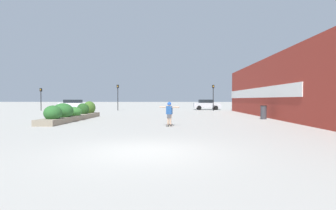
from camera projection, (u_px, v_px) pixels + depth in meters
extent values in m
plane|color=#A3A099|center=(144.00, 151.00, 7.87)|extent=(300.00, 300.00, 0.00)
cube|color=maroon|center=(281.00, 86.00, 19.86)|extent=(0.60, 31.99, 5.11)
cube|color=white|center=(253.00, 93.00, 25.85)|extent=(0.06, 20.04, 0.92)
cube|color=gray|center=(74.00, 118.00, 19.60)|extent=(1.23, 9.27, 0.37)
ellipsoid|color=#286028|center=(53.00, 113.00, 16.14)|extent=(1.07, 1.17, 0.94)
ellipsoid|color=#286028|center=(63.00, 111.00, 17.74)|extent=(1.34, 1.42, 1.07)
ellipsoid|color=#33702D|center=(73.00, 112.00, 19.34)|extent=(1.32, 1.16, 0.74)
ellipsoid|color=#234C1E|center=(83.00, 109.00, 21.60)|extent=(1.01, 0.83, 1.00)
ellipsoid|color=#3D6623|center=(89.00, 108.00, 23.31)|extent=(1.05, 1.22, 1.17)
cube|color=black|center=(169.00, 125.00, 15.18)|extent=(0.41, 0.59, 0.01)
cylinder|color=beige|center=(169.00, 125.00, 15.40)|extent=(0.08, 0.08, 0.06)
cylinder|color=beige|center=(172.00, 125.00, 15.32)|extent=(0.08, 0.08, 0.06)
cylinder|color=beige|center=(166.00, 126.00, 15.04)|extent=(0.08, 0.08, 0.06)
cylinder|color=beige|center=(169.00, 126.00, 14.97)|extent=(0.08, 0.08, 0.06)
cylinder|color=tan|center=(168.00, 119.00, 15.20)|extent=(0.14, 0.14, 0.60)
cylinder|color=tan|center=(170.00, 119.00, 15.15)|extent=(0.14, 0.14, 0.60)
cube|color=#4C4C51|center=(169.00, 116.00, 15.17)|extent=(0.27, 0.24, 0.22)
cube|color=#234C8C|center=(169.00, 110.00, 15.16)|extent=(0.38, 0.28, 0.47)
cylinder|color=tan|center=(163.00, 107.00, 15.31)|extent=(0.44, 0.24, 0.08)
cylinder|color=tan|center=(176.00, 107.00, 15.00)|extent=(0.44, 0.24, 0.08)
sphere|color=tan|center=(169.00, 104.00, 15.16)|extent=(0.20, 0.20, 0.20)
sphere|color=blue|center=(169.00, 104.00, 15.15)|extent=(0.23, 0.23, 0.23)
cylinder|color=#38383D|center=(264.00, 113.00, 20.60)|extent=(0.46, 0.46, 1.03)
cylinder|color=black|center=(264.00, 106.00, 20.59)|extent=(0.48, 0.48, 0.05)
cube|color=silver|center=(74.00, 105.00, 43.14)|extent=(4.73, 1.86, 0.67)
cube|color=black|center=(73.00, 101.00, 43.13)|extent=(2.60, 1.63, 0.53)
cylinder|color=black|center=(85.00, 107.00, 43.98)|extent=(0.62, 0.22, 0.62)
cylinder|color=black|center=(81.00, 107.00, 42.22)|extent=(0.62, 0.22, 0.62)
cylinder|color=black|center=(68.00, 107.00, 44.07)|extent=(0.62, 0.22, 0.62)
cylinder|color=black|center=(63.00, 107.00, 42.30)|extent=(0.62, 0.22, 0.62)
cube|color=#BCBCC1|center=(207.00, 105.00, 39.16)|extent=(3.93, 1.88, 0.72)
cube|color=black|center=(206.00, 101.00, 39.15)|extent=(2.16, 1.66, 0.48)
cylinder|color=black|center=(214.00, 107.00, 40.03)|extent=(0.64, 0.22, 0.64)
cylinder|color=black|center=(216.00, 108.00, 38.24)|extent=(0.64, 0.22, 0.64)
cylinder|color=black|center=(198.00, 107.00, 40.10)|extent=(0.64, 0.22, 0.64)
cylinder|color=black|center=(199.00, 108.00, 38.31)|extent=(0.64, 0.22, 0.64)
cylinder|color=black|center=(118.00, 99.00, 36.76)|extent=(0.11, 0.11, 3.17)
cube|color=black|center=(118.00, 86.00, 36.72)|extent=(0.28, 0.20, 0.45)
sphere|color=#2D2823|center=(118.00, 85.00, 36.59)|extent=(0.15, 0.15, 0.15)
sphere|color=orange|center=(118.00, 86.00, 36.60)|extent=(0.15, 0.15, 0.15)
sphere|color=#2D2823|center=(118.00, 87.00, 36.60)|extent=(0.15, 0.15, 0.15)
cylinder|color=black|center=(213.00, 99.00, 36.08)|extent=(0.11, 0.11, 3.11)
cube|color=black|center=(213.00, 87.00, 36.04)|extent=(0.28, 0.20, 0.45)
sphere|color=#2D2823|center=(213.00, 85.00, 35.92)|extent=(0.15, 0.15, 0.15)
sphere|color=orange|center=(213.00, 86.00, 35.92)|extent=(0.15, 0.15, 0.15)
sphere|color=#2D2823|center=(213.00, 88.00, 35.92)|extent=(0.15, 0.15, 0.15)
cylinder|color=black|center=(41.00, 101.00, 36.53)|extent=(0.11, 0.11, 2.67)
cube|color=black|center=(41.00, 90.00, 36.50)|extent=(0.28, 0.20, 0.45)
sphere|color=#2D2823|center=(40.00, 89.00, 36.38)|extent=(0.15, 0.15, 0.15)
sphere|color=orange|center=(40.00, 90.00, 36.38)|extent=(0.15, 0.15, 0.15)
sphere|color=#2D2823|center=(40.00, 91.00, 36.38)|extent=(0.15, 0.15, 0.15)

